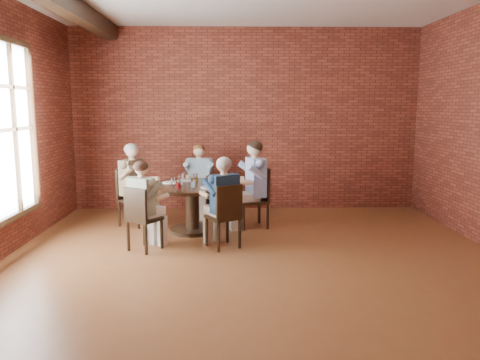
{
  "coord_description": "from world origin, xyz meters",
  "views": [
    {
      "loc": [
        -0.32,
        -5.39,
        1.94
      ],
      "look_at": [
        -0.17,
        1.0,
        0.94
      ],
      "focal_mm": 35.0,
      "sensor_mm": 36.0,
      "label": 1
    }
  ],
  "objects_px": {
    "diner_b": "(199,181)",
    "chair_d": "(141,216)",
    "chair_a": "(257,195)",
    "chair_b": "(200,188)",
    "diner_d": "(144,206)",
    "diner_e": "(223,203)",
    "chair_e": "(226,214)",
    "chair_c": "(131,194)",
    "diner_c": "(135,185)",
    "smartphone": "(226,187)",
    "dining_table": "(192,199)",
    "diner_a": "(252,185)"
  },
  "relations": [
    {
      "from": "diner_a",
      "to": "diner_e",
      "type": "distance_m",
      "value": 1.2
    },
    {
      "from": "chair_c",
      "to": "diner_c",
      "type": "bearing_deg",
      "value": -90.0
    },
    {
      "from": "dining_table",
      "to": "chair_b",
      "type": "height_order",
      "value": "chair_b"
    },
    {
      "from": "chair_c",
      "to": "diner_d",
      "type": "relative_size",
      "value": 0.77
    },
    {
      "from": "chair_e",
      "to": "chair_a",
      "type": "bearing_deg",
      "value": -143.75
    },
    {
      "from": "chair_a",
      "to": "diner_e",
      "type": "height_order",
      "value": "diner_e"
    },
    {
      "from": "diner_a",
      "to": "diner_d",
      "type": "relative_size",
      "value": 1.14
    },
    {
      "from": "diner_d",
      "to": "diner_e",
      "type": "distance_m",
      "value": 1.07
    },
    {
      "from": "diner_c",
      "to": "smartphone",
      "type": "height_order",
      "value": "diner_c"
    },
    {
      "from": "chair_b",
      "to": "diner_d",
      "type": "xyz_separation_m",
      "value": [
        -0.63,
        -2.05,
        0.12
      ]
    },
    {
      "from": "dining_table",
      "to": "diner_d",
      "type": "xyz_separation_m",
      "value": [
        -0.57,
        -0.92,
        0.09
      ]
    },
    {
      "from": "chair_a",
      "to": "chair_b",
      "type": "relative_size",
      "value": 1.07
    },
    {
      "from": "diner_e",
      "to": "chair_e",
      "type": "bearing_deg",
      "value": 90.0
    },
    {
      "from": "diner_a",
      "to": "diner_c",
      "type": "xyz_separation_m",
      "value": [
        -1.92,
        0.18,
        -0.03
      ]
    },
    {
      "from": "chair_b",
      "to": "smartphone",
      "type": "bearing_deg",
      "value": -67.56
    },
    {
      "from": "diner_c",
      "to": "smartphone",
      "type": "bearing_deg",
      "value": -88.81
    },
    {
      "from": "diner_d",
      "to": "dining_table",
      "type": "bearing_deg",
      "value": -90.0
    },
    {
      "from": "chair_a",
      "to": "diner_a",
      "type": "xyz_separation_m",
      "value": [
        -0.09,
        -0.03,
        0.18
      ]
    },
    {
      "from": "diner_d",
      "to": "diner_e",
      "type": "bearing_deg",
      "value": -143.32
    },
    {
      "from": "chair_a",
      "to": "chair_b",
      "type": "bearing_deg",
      "value": -145.94
    },
    {
      "from": "chair_c",
      "to": "chair_a",
      "type": "bearing_deg",
      "value": -70.3
    },
    {
      "from": "chair_b",
      "to": "chair_c",
      "type": "distance_m",
      "value": 1.28
    },
    {
      "from": "chair_d",
      "to": "dining_table",
      "type": "bearing_deg",
      "value": -90.0
    },
    {
      "from": "diner_b",
      "to": "diner_c",
      "type": "xyz_separation_m",
      "value": [
        -1.02,
        -0.6,
        0.03
      ]
    },
    {
      "from": "dining_table",
      "to": "diner_c",
      "type": "relative_size",
      "value": 1.05
    },
    {
      "from": "diner_c",
      "to": "diner_e",
      "type": "xyz_separation_m",
      "value": [
        1.46,
        -1.28,
        -0.04
      ]
    },
    {
      "from": "diner_e",
      "to": "chair_b",
      "type": "bearing_deg",
      "value": -107.97
    },
    {
      "from": "chair_b",
      "to": "diner_b",
      "type": "height_order",
      "value": "diner_b"
    },
    {
      "from": "diner_b",
      "to": "chair_d",
      "type": "distance_m",
      "value": 2.14
    },
    {
      "from": "diner_d",
      "to": "chair_e",
      "type": "bearing_deg",
      "value": -146.89
    },
    {
      "from": "chair_b",
      "to": "chair_c",
      "type": "bearing_deg",
      "value": -147.12
    },
    {
      "from": "diner_a",
      "to": "diner_b",
      "type": "height_order",
      "value": "diner_a"
    },
    {
      "from": "chair_e",
      "to": "diner_d",
      "type": "bearing_deg",
      "value": -29.43
    },
    {
      "from": "chair_b",
      "to": "chair_a",
      "type": "bearing_deg",
      "value": -37.32
    },
    {
      "from": "chair_b",
      "to": "chair_d",
      "type": "distance_m",
      "value": 2.21
    },
    {
      "from": "dining_table",
      "to": "smartphone",
      "type": "relative_size",
      "value": 10.73
    },
    {
      "from": "diner_b",
      "to": "chair_d",
      "type": "bearing_deg",
      "value": -105.34
    },
    {
      "from": "diner_b",
      "to": "chair_c",
      "type": "height_order",
      "value": "diner_b"
    },
    {
      "from": "diner_d",
      "to": "chair_e",
      "type": "height_order",
      "value": "diner_d"
    },
    {
      "from": "chair_b",
      "to": "diner_b",
      "type": "relative_size",
      "value": 0.71
    },
    {
      "from": "dining_table",
      "to": "diner_a",
      "type": "bearing_deg",
      "value": 15.92
    },
    {
      "from": "diner_d",
      "to": "diner_b",
      "type": "bearing_deg",
      "value": -75.62
    },
    {
      "from": "chair_e",
      "to": "smartphone",
      "type": "xyz_separation_m",
      "value": [
        0.0,
        0.69,
        0.26
      ]
    },
    {
      "from": "dining_table",
      "to": "smartphone",
      "type": "bearing_deg",
      "value": -21.48
    },
    {
      "from": "chair_a",
      "to": "chair_c",
      "type": "relative_size",
      "value": 1.03
    },
    {
      "from": "chair_a",
      "to": "diner_e",
      "type": "relative_size",
      "value": 0.77
    },
    {
      "from": "smartphone",
      "to": "chair_a",
      "type": "bearing_deg",
      "value": 24.63
    },
    {
      "from": "chair_d",
      "to": "chair_b",
      "type": "bearing_deg",
      "value": -75.56
    },
    {
      "from": "diner_a",
      "to": "chair_b",
      "type": "xyz_separation_m",
      "value": [
        -0.9,
        0.86,
        -0.21
      ]
    },
    {
      "from": "chair_a",
      "to": "diner_b",
      "type": "height_order",
      "value": "diner_b"
    }
  ]
}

